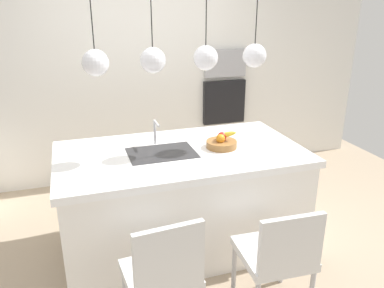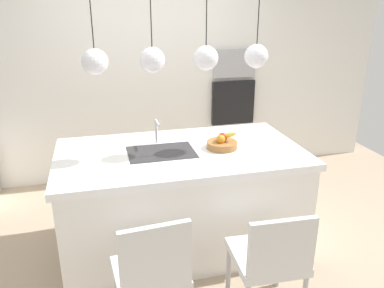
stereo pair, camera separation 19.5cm
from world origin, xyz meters
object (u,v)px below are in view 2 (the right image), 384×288
(oven, at_px, (233,102))
(chair_near, at_px, (152,272))
(chair_middle, at_px, (271,257))
(microwave, at_px, (234,63))
(fruit_bowl, at_px, (222,143))

(oven, relative_size, chair_near, 0.60)
(chair_middle, bearing_deg, microwave, 75.79)
(fruit_bowl, bearing_deg, chair_middle, -88.69)
(fruit_bowl, height_order, oven, oven)
(fruit_bowl, xyz_separation_m, chair_near, (-0.78, -1.00, -0.43))
(chair_near, distance_m, chair_middle, 0.80)
(oven, height_order, chair_near, oven)
(fruit_bowl, xyz_separation_m, chair_middle, (0.02, -0.99, -0.46))
(chair_middle, bearing_deg, oven, 75.79)
(microwave, height_order, chair_near, microwave)
(microwave, relative_size, oven, 0.96)
(fruit_bowl, distance_m, oven, 1.75)
(oven, bearing_deg, chair_middle, -104.21)
(chair_near, height_order, chair_middle, chair_near)
(oven, bearing_deg, microwave, 0.00)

